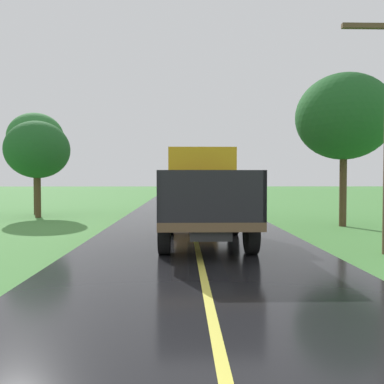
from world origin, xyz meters
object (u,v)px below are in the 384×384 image
Objects in this scene: roadside_tree_near_left at (36,138)px; roadside_tree_far_left at (344,117)px; banana_truck_far at (192,187)px; roadside_tree_mid_right at (37,150)px; banana_truck_near at (204,193)px.

roadside_tree_far_left is at bearing -21.59° from roadside_tree_near_left.
roadside_tree_far_left is at bearing -47.11° from banana_truck_far.
roadside_tree_near_left reaches higher than roadside_tree_mid_right.
roadside_tree_far_left is at bearing 32.62° from banana_truck_near.
banana_truck_near is at bearing -89.27° from banana_truck_far.
roadside_tree_far_left is (5.76, 3.69, 2.89)m from banana_truck_near.
banana_truck_near is 7.43m from roadside_tree_far_left.
roadside_tree_far_left is at bearing -16.22° from roadside_tree_mid_right.
roadside_tree_mid_right is at bearing -67.62° from roadside_tree_near_left.
banana_truck_far is 8.20m from roadside_tree_mid_right.
roadside_tree_far_left reaches higher than banana_truck_near.
roadside_tree_near_left is (-8.45, 9.31, 2.60)m from banana_truck_near.
banana_truck_far is 1.23× the size of roadside_tree_mid_right.
roadside_tree_mid_right reaches higher than banana_truck_near.
banana_truck_far is at bearing 17.58° from roadside_tree_mid_right.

